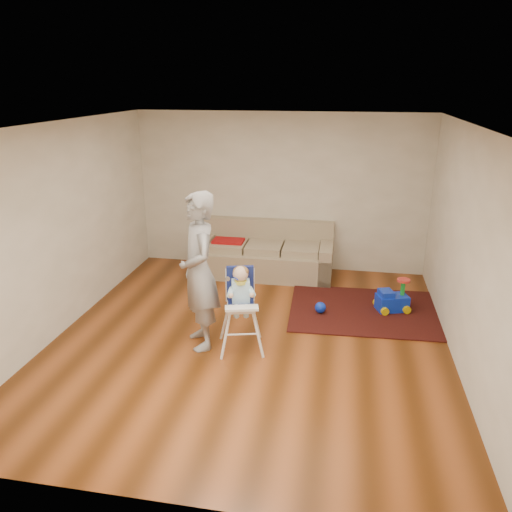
% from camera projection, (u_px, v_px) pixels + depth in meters
% --- Properties ---
extents(ground, '(5.50, 5.50, 0.00)m').
position_uv_depth(ground, '(250.00, 338.00, 6.48)').
color(ground, '#50270C').
rests_on(ground, ground).
extents(room_envelope, '(5.04, 5.52, 2.72)m').
position_uv_depth(room_envelope, '(258.00, 188.00, 6.35)').
color(room_envelope, beige).
rests_on(room_envelope, ground).
extents(sofa, '(2.30, 0.95, 0.89)m').
position_uv_depth(sofa, '(265.00, 250.00, 8.50)').
color(sofa, gray).
rests_on(sofa, ground).
extents(side_table, '(0.55, 0.55, 0.55)m').
position_uv_depth(side_table, '(232.00, 252.00, 8.90)').
color(side_table, black).
rests_on(side_table, ground).
extents(area_rug, '(2.23, 1.71, 0.02)m').
position_uv_depth(area_rug, '(365.00, 311.00, 7.25)').
color(area_rug, black).
rests_on(area_rug, ground).
extents(ride_on_toy, '(0.51, 0.43, 0.47)m').
position_uv_depth(ride_on_toy, '(393.00, 295.00, 7.18)').
color(ride_on_toy, '#0F31DA').
rests_on(ride_on_toy, area_rug).
extents(toy_ball, '(0.16, 0.16, 0.16)m').
position_uv_depth(toy_ball, '(320.00, 307.00, 7.14)').
color(toy_ball, '#0F31DA').
rests_on(toy_ball, area_rug).
extents(high_chair, '(0.62, 0.62, 1.10)m').
position_uv_depth(high_chair, '(241.00, 309.00, 6.09)').
color(high_chair, white).
rests_on(high_chair, ground).
extents(adult, '(0.76, 0.85, 1.96)m').
position_uv_depth(adult, '(199.00, 272.00, 6.04)').
color(adult, '#999A9C').
rests_on(adult, ground).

